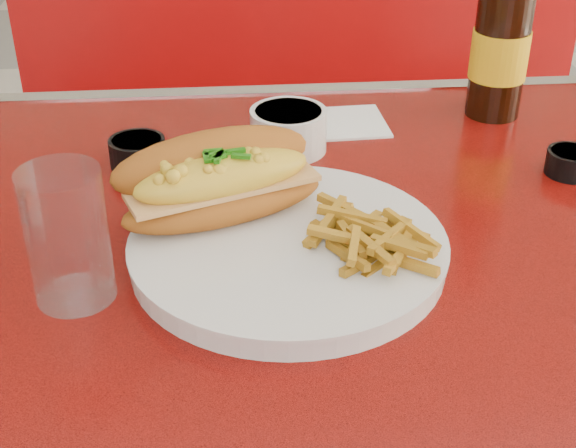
{
  "coord_description": "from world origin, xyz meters",
  "views": [
    {
      "loc": [
        -0.17,
        -0.69,
        1.2
      ],
      "look_at": [
        -0.12,
        -0.04,
        0.81
      ],
      "focal_mm": 50.0,
      "sensor_mm": 36.0,
      "label": 1
    }
  ],
  "objects": [
    {
      "name": "diner_table",
      "position": [
        0.0,
        0.0,
        0.61
      ],
      "size": [
        1.23,
        0.83,
        0.77
      ],
      "color": "red",
      "rests_on": "ground"
    },
    {
      "name": "fries_pile",
      "position": [
        -0.04,
        -0.06,
        0.81
      ],
      "size": [
        0.13,
        0.13,
        0.03
      ],
      "primitive_type": null,
      "rotation": [
        0.0,
        0.0,
        -0.37
      ],
      "color": "gold",
      "rests_on": "dinner_plate"
    },
    {
      "name": "sauce_cup_right",
      "position": [
        0.23,
        0.11,
        0.79
      ],
      "size": [
        0.06,
        0.06,
        0.03
      ],
      "rotation": [
        0.0,
        0.0,
        -0.06
      ],
      "color": "black",
      "rests_on": "diner_table"
    },
    {
      "name": "booth_bench_far",
      "position": [
        0.0,
        0.81,
        0.29
      ],
      "size": [
        1.2,
        0.51,
        0.9
      ],
      "color": "#990A0A",
      "rests_on": "ground"
    },
    {
      "name": "water_tumbler",
      "position": [
        -0.31,
        -0.08,
        0.83
      ],
      "size": [
        0.07,
        0.07,
        0.13
      ],
      "primitive_type": "cylinder",
      "rotation": [
        0.0,
        0.0,
        -0.01
      ],
      "color": "#AACBDB",
      "rests_on": "diner_table"
    },
    {
      "name": "fork",
      "position": [
        -0.07,
        0.03,
        0.79
      ],
      "size": [
        0.05,
        0.12,
        0.0
      ],
      "rotation": [
        0.0,
        0.0,
        1.88
      ],
      "color": "silver",
      "rests_on": "dinner_plate"
    },
    {
      "name": "gravy_ramekin",
      "position": [
        -0.09,
        0.2,
        0.8
      ],
      "size": [
        0.12,
        0.12,
        0.05
      ],
      "rotation": [
        0.0,
        0.0,
        -0.43
      ],
      "color": "silver",
      "rests_on": "diner_table"
    },
    {
      "name": "dinner_plate",
      "position": [
        -0.12,
        -0.04,
        0.78
      ],
      "size": [
        0.37,
        0.37,
        0.02
      ],
      "rotation": [
        0.0,
        0.0,
        -0.21
      ],
      "color": "silver",
      "rests_on": "diner_table"
    },
    {
      "name": "sauce_cup_left",
      "position": [
        -0.28,
        0.18,
        0.79
      ],
      "size": [
        0.08,
        0.08,
        0.03
      ],
      "rotation": [
        0.0,
        0.0,
        0.31
      ],
      "color": "black",
      "rests_on": "diner_table"
    },
    {
      "name": "beer_bottle",
      "position": [
        0.19,
        0.29,
        0.88
      ],
      "size": [
        0.08,
        0.08,
        0.29
      ],
      "rotation": [
        0.0,
        0.0,
        0.1
      ],
      "color": "black",
      "rests_on": "diner_table"
    },
    {
      "name": "mac_hoagie",
      "position": [
        -0.18,
        0.02,
        0.83
      ],
      "size": [
        0.23,
        0.17,
        0.09
      ],
      "rotation": [
        0.0,
        0.0,
        0.36
      ],
      "color": "#AD5E1B",
      "rests_on": "dinner_plate"
    },
    {
      "name": "paper_napkin",
      "position": [
        -0.01,
        0.27,
        0.77
      ],
      "size": [
        0.11,
        0.11,
        0.0
      ],
      "primitive_type": "cube",
      "rotation": [
        0.0,
        0.0,
        0.05
      ],
      "color": "white",
      "rests_on": "diner_table"
    }
  ]
}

